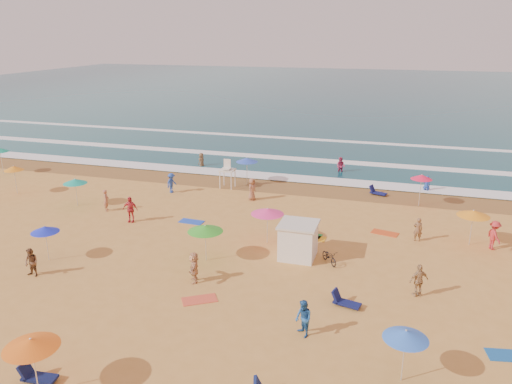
# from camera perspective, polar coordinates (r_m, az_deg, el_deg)

# --- Properties ---
(ground) EXTENTS (220.00, 220.00, 0.00)m
(ground) POSITION_cam_1_polar(r_m,az_deg,el_deg) (30.96, 0.12, -6.23)
(ground) COLOR gold
(ground) RESTS_ON ground
(ocean) EXTENTS (220.00, 140.00, 0.18)m
(ocean) POSITION_cam_1_polar(r_m,az_deg,el_deg) (112.10, 12.64, 11.02)
(ocean) COLOR #0C4756
(ocean) RESTS_ON ground
(wet_sand) EXTENTS (220.00, 220.00, 0.00)m
(wet_sand) POSITION_cam_1_polar(r_m,az_deg,el_deg) (42.33, 4.93, 0.45)
(wet_sand) COLOR olive
(wet_sand) RESTS_ON ground
(surf_foam) EXTENTS (200.00, 18.70, 0.05)m
(surf_foam) POSITION_cam_1_polar(r_m,az_deg,el_deg) (50.65, 6.99, 3.42)
(surf_foam) COLOR white
(surf_foam) RESTS_ON ground
(cabana) EXTENTS (2.00, 2.00, 2.00)m
(cabana) POSITION_cam_1_polar(r_m,az_deg,el_deg) (29.29, 4.83, -5.63)
(cabana) COLOR white
(cabana) RESTS_ON ground
(cabana_roof) EXTENTS (2.20, 2.20, 0.12)m
(cabana_roof) POSITION_cam_1_polar(r_m,az_deg,el_deg) (28.88, 4.89, -3.70)
(cabana_roof) COLOR silver
(cabana_roof) RESTS_ON cabana
(bicycle) EXTENTS (1.36, 1.55, 0.81)m
(bicycle) POSITION_cam_1_polar(r_m,az_deg,el_deg) (28.98, 8.39, -7.32)
(bicycle) COLOR black
(bicycle) RESTS_ON ground
(lifeguard_stand) EXTENTS (1.20, 1.20, 2.10)m
(lifeguard_stand) POSITION_cam_1_polar(r_m,az_deg,el_deg) (42.09, -3.28, 1.87)
(lifeguard_stand) COLOR white
(lifeguard_stand) RESTS_ON ground
(beach_umbrellas) EXTENTS (48.53, 29.58, 0.72)m
(beach_umbrellas) POSITION_cam_1_polar(r_m,az_deg,el_deg) (29.38, -3.89, -3.18)
(beach_umbrellas) COLOR #1B2BE9
(beach_umbrellas) RESTS_ON ground
(loungers) EXTENTS (58.83, 27.63, 0.34)m
(loungers) POSITION_cam_1_polar(r_m,az_deg,el_deg) (25.48, 11.15, -11.83)
(loungers) COLOR #0F204F
(loungers) RESTS_ON ground
(towels) EXTENTS (53.97, 19.37, 0.03)m
(towels) POSITION_cam_1_polar(r_m,az_deg,el_deg) (27.53, 2.60, -9.46)
(towels) COLOR red
(towels) RESTS_ON ground
(beachgoers) EXTENTS (42.41, 27.77, 2.10)m
(beachgoers) POSITION_cam_1_polar(r_m,az_deg,el_deg) (33.69, 1.46, -2.70)
(beachgoers) COLOR brown
(beachgoers) RESTS_ON ground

